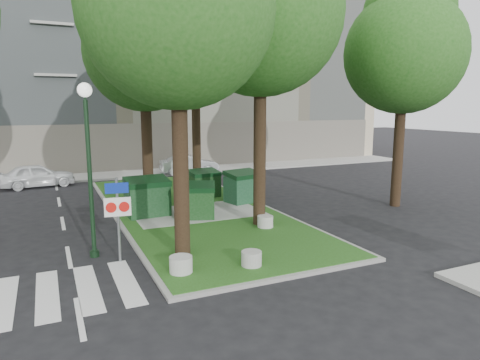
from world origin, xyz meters
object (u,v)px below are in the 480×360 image
car_white (37,175)px  bollard_right (265,221)px  dumpster_d (243,187)px  dumpster_a (147,197)px  car_silver (189,165)px  tree_median_mid (145,40)px  tree_median_far (196,24)px  traffic_sign_pole (118,208)px  litter_bin (204,187)px  street_lamp (88,150)px  tree_street_right (406,42)px  dumpster_c (204,184)px  dumpster_b (196,201)px  bollard_mid (251,258)px  bollard_left (181,264)px

car_white → bollard_right: bearing=-156.6°
dumpster_d → car_white: (-8.40, 8.37, -0.16)m
dumpster_a → dumpster_d: dumpster_a is taller
dumpster_a → car_silver: bearing=60.4°
tree_median_mid → dumpster_d: size_ratio=5.75×
car_white → tree_median_far: bearing=-126.9°
dumpster_d → traffic_sign_pole: (-6.19, -5.02, 0.74)m
litter_bin → street_lamp: street_lamp is taller
traffic_sign_pole → tree_median_mid: bearing=77.3°
tree_street_right → dumpster_c: bearing=147.0°
bollard_right → dumpster_b: bearing=128.7°
dumpster_c → car_silver: 7.74m
tree_median_mid → traffic_sign_pole: 8.45m
car_silver → tree_street_right: bearing=-149.0°
dumpster_b → traffic_sign_pole: size_ratio=0.72×
dumpster_d → bollard_mid: 7.77m
bollard_right → traffic_sign_pole: size_ratio=0.23×
bollard_left → bollard_mid: size_ratio=1.08×
traffic_sign_pole → bollard_mid: bearing=-26.1°
bollard_right → street_lamp: bearing=-176.9°
litter_bin → car_silver: (1.50, 6.94, 0.18)m
bollard_left → car_white: (-3.47, 15.16, 0.31)m
dumpster_a → dumpster_b: dumpster_a is taller
tree_street_right → bollard_mid: bearing=-155.6°
dumpster_c → bollard_right: (0.21, -5.77, -0.43)m
dumpster_d → tree_median_far: bearing=86.9°
bollard_right → car_silver: bearing=83.6°
traffic_sign_pole → car_silver: (6.69, 14.35, -0.93)m
dumpster_c → litter_bin: dumpster_c is taller
bollard_left → car_silver: car_silver is taller
tree_median_mid → bollard_mid: 10.57m
traffic_sign_pole → street_lamp: bearing=138.6°
dumpster_c → bollard_mid: bearing=-109.3°
tree_median_mid → dumpster_b: 6.88m
bollard_mid → traffic_sign_pole: traffic_sign_pole is taller
litter_bin → dumpster_d: bearing=-67.3°
dumpster_d → bollard_right: dumpster_d is taller
dumpster_d → car_white: size_ratio=0.46×
street_lamp → car_silver: street_lamp is taller
tree_median_far → dumpster_a: (-3.70, -4.67, -7.47)m
dumpster_a → dumpster_b: 1.95m
dumpster_a → dumpster_c: 4.00m
tree_median_far → dumpster_c: bearing=-102.5°
bollard_left → car_silver: 17.02m
traffic_sign_pole → car_white: 13.60m
bollard_left → car_silver: bearing=71.4°
dumpster_c → traffic_sign_pole: bearing=-133.7°
car_silver → dumpster_a: bearing=160.3°
car_silver → dumpster_d: bearing=-176.5°
dumpster_a → bollard_right: bearing=-47.9°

